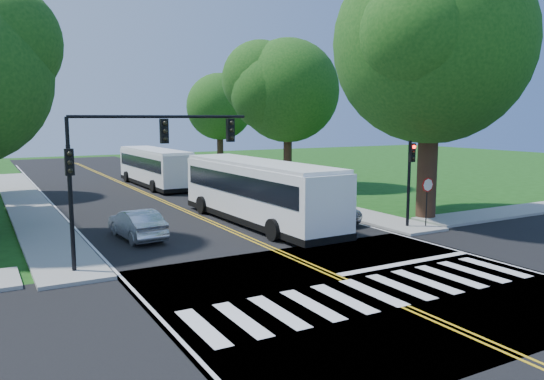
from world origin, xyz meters
TOP-DOWN VIEW (x-y plane):
  - ground at (0.00, 0.00)m, footprint 140.00×140.00m
  - road at (0.00, 18.00)m, footprint 14.00×96.00m
  - cross_road at (0.00, 0.00)m, footprint 60.00×12.00m
  - center_line at (0.00, 22.00)m, footprint 0.36×70.00m
  - edge_line_w at (-6.80, 22.00)m, footprint 0.12×70.00m
  - edge_line_e at (6.80, 22.00)m, footprint 0.12×70.00m
  - crosswalk at (0.00, -0.50)m, footprint 12.60×3.00m
  - stop_bar at (3.50, 1.60)m, footprint 6.60×0.40m
  - sidewalk_nw at (-8.30, 25.00)m, footprint 2.60×40.00m
  - sidewalk_ne at (8.30, 25.00)m, footprint 2.60×40.00m
  - sidewalk_xe at (20.00, 6.80)m, footprint 20.00×2.60m
  - tree_ne_big at (11.00, 8.00)m, footprint 10.80×10.80m
  - tree_east_mid at (11.50, 24.00)m, footprint 8.40×8.40m
  - tree_east_far at (12.50, 40.00)m, footprint 7.20×7.20m
  - signal_nw at (-5.86, 6.43)m, footprint 7.15×0.46m
  - signal_ne at (8.20, 6.44)m, footprint 0.30×0.46m
  - stop_sign at (9.00, 5.98)m, footprint 0.76×0.08m
  - bus_lead at (2.09, 11.49)m, footprint 3.47×13.15m
  - bus_follow at (1.94, 29.66)m, footprint 3.07×12.04m
  - hatchback at (-4.63, 11.03)m, footprint 1.82×4.38m
  - suv at (5.31, 9.89)m, footprint 2.58×4.49m
  - dark_sedan at (5.25, 14.66)m, footprint 2.67×4.43m

SIDE VIEW (x-z plane):
  - ground at x=0.00m, z-range 0.00..0.00m
  - road at x=0.00m, z-range 0.00..0.01m
  - cross_road at x=0.00m, z-range 0.00..0.01m
  - center_line at x=0.00m, z-range 0.01..0.02m
  - edge_line_w at x=-6.80m, z-range 0.01..0.02m
  - edge_line_e at x=6.80m, z-range 0.01..0.02m
  - crosswalk at x=0.00m, z-range 0.01..0.02m
  - stop_bar at x=3.50m, z-range 0.01..0.02m
  - sidewalk_nw at x=-8.30m, z-range 0.00..0.15m
  - sidewalk_ne at x=8.30m, z-range 0.00..0.15m
  - sidewalk_xe at x=20.00m, z-range 0.00..0.15m
  - suv at x=5.31m, z-range 0.01..1.19m
  - dark_sedan at x=5.25m, z-range 0.01..1.21m
  - hatchback at x=-4.63m, z-range 0.01..1.42m
  - bus_follow at x=1.94m, z-range 0.10..3.20m
  - bus_lead at x=2.09m, z-range 0.11..3.49m
  - stop_sign at x=9.00m, z-range 0.77..3.30m
  - signal_ne at x=8.20m, z-range 0.76..5.16m
  - signal_nw at x=-5.86m, z-range 1.55..7.21m
  - tree_east_far at x=12.50m, z-range 1.69..12.03m
  - tree_east_mid at x=11.50m, z-range 1.89..13.82m
  - tree_ne_big at x=11.00m, z-range 2.17..17.08m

